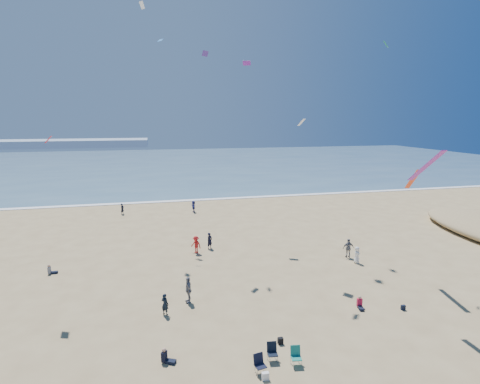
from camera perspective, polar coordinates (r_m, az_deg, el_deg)
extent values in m
cube|color=#476B84|center=(108.43, -11.59, 4.23)|extent=(220.00, 100.00, 0.06)
cube|color=white|center=(59.09, -10.10, -1.37)|extent=(220.00, 1.20, 0.08)
cube|color=#7A8EA8|center=(191.71, -30.67, 6.30)|extent=(110.00, 20.00, 3.20)
imported|color=gray|center=(27.21, -7.88, -14.53)|extent=(0.52, 1.12, 1.88)
imported|color=gray|center=(36.32, 16.20, -8.22)|extent=(1.12, 0.60, 1.82)
imported|color=black|center=(26.03, -11.36, -16.42)|extent=(0.64, 0.61, 1.47)
imported|color=black|center=(37.32, -4.64, -7.43)|extent=(0.71, 0.64, 1.62)
imported|color=white|center=(35.29, 17.38, -9.13)|extent=(0.63, 0.83, 1.51)
imported|color=black|center=(52.66, -17.49, -2.48)|extent=(0.60, 0.64, 1.48)
imported|color=red|center=(36.33, -6.73, -7.96)|extent=(1.21, 1.19, 1.67)
imported|color=navy|center=(51.83, -7.10, -2.20)|extent=(0.53, 1.48, 1.57)
cube|color=white|center=(20.59, 3.88, -26.20)|extent=(0.35, 0.20, 0.40)
cube|color=black|center=(23.13, 6.18, -21.62)|extent=(0.30, 0.22, 0.38)
cube|color=black|center=(28.56, 23.60, -15.83)|extent=(0.28, 0.18, 0.34)
cube|color=green|center=(35.03, 21.32, 20.26)|extent=(0.59, 0.59, 0.53)
cube|color=white|center=(42.92, -14.71, 25.84)|extent=(0.59, 0.63, 0.68)
cube|color=#4E2B8A|center=(35.46, -5.32, 20.27)|extent=(0.69, 0.69, 0.46)
cube|color=#2D81E0|center=(43.90, -12.04, 21.68)|extent=(0.69, 0.76, 0.28)
cube|color=white|center=(31.62, 9.35, 10.45)|extent=(0.76, 0.77, 0.56)
cube|color=red|center=(28.76, -27.18, 7.13)|extent=(0.50, 0.79, 0.47)
cube|color=#711F9B|center=(41.55, 1.03, 19.05)|extent=(0.87, 0.61, 0.44)
cube|color=purple|center=(25.23, 26.48, 3.54)|extent=(0.35, 3.14, 2.21)
cube|color=red|center=(31.71, 24.84, 1.77)|extent=(0.35, 2.64, 1.87)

